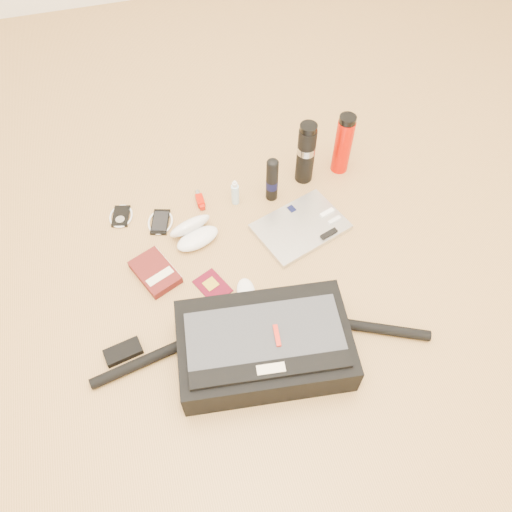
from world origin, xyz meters
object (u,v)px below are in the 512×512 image
messenger_bag (263,345)px  thermos_black (306,153)px  laptop (301,227)px  book (155,272)px  thermos_red (343,144)px

messenger_bag → thermos_black: 0.78m
laptop → book: bearing=167.3°
messenger_bag → book: 0.47m
thermos_black → thermos_red: 0.16m
messenger_bag → thermos_black: thermos_black is taller
thermos_red → thermos_black: bearing=-176.1°
messenger_bag → laptop: bearing=65.4°
thermos_black → thermos_red: size_ratio=1.02×
messenger_bag → laptop: size_ratio=2.85×
book → thermos_red: (0.79, 0.30, 0.11)m
laptop → book: size_ratio=1.82×
thermos_red → laptop: bearing=-134.6°
laptop → book: (-0.55, -0.05, 0.00)m
book → thermos_black: bearing=1.5°
book → laptop: bearing=-17.7°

